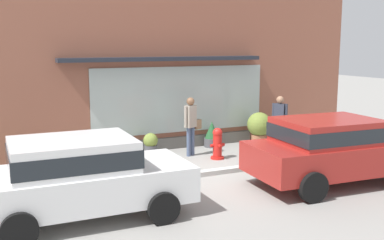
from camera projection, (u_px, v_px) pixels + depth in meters
name	position (u px, v px, depth m)	size (l,w,h in m)	color
ground_plane	(206.00, 173.00, 11.83)	(60.00, 60.00, 0.00)	gray
curb_strip	(210.00, 172.00, 11.64)	(14.00, 0.24, 0.12)	#B2B2AD
storefront	(161.00, 71.00, 14.29)	(14.00, 0.81, 4.99)	#935642
fire_hydrant	(217.00, 144.00, 13.21)	(0.44, 0.41, 0.91)	red
pedestrian_with_handbag	(191.00, 122.00, 13.50)	(0.66, 0.37, 1.74)	#475675
pedestrian_passerby	(280.00, 119.00, 14.13)	(0.34, 0.42, 1.71)	#232328
parked_car_white	(80.00, 174.00, 8.62)	(4.03, 2.04, 1.55)	white
parked_car_red	(332.00, 147.00, 10.76)	(4.16, 2.23, 1.57)	maroon
potted_plant_doorstep	(16.00, 157.00, 12.24)	(0.47, 0.47, 0.60)	#33473D
potted_plant_window_center	(212.00, 135.00, 14.78)	(0.50, 0.50, 0.82)	#4C4C51
potted_plant_by_entrance	(151.00, 144.00, 13.69)	(0.44, 0.44, 0.66)	#4C4C51
potted_plant_low_front	(87.00, 148.00, 13.09)	(0.25, 0.25, 0.71)	#9E6042
potted_plant_trailing_edge	(259.00, 126.00, 15.09)	(0.79, 0.79, 1.07)	#9E6042
potted_plant_corner_tall	(277.00, 133.00, 15.63)	(0.35, 0.35, 0.51)	#4C4C51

